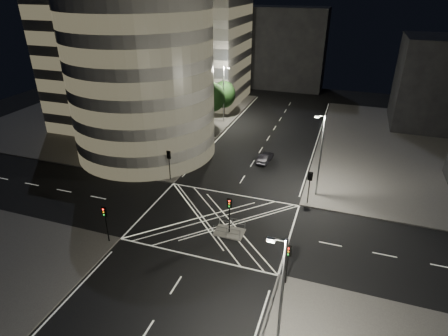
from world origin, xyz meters
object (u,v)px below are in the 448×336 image
at_px(traffic_signal_fr, 310,182).
at_px(traffic_signal_nr, 288,257).
at_px(traffic_signal_nl, 105,217).
at_px(traffic_signal_island, 229,209).
at_px(street_lamp_right_far, 320,154).
at_px(central_island, 229,232).
at_px(street_lamp_left_near, 181,126).
at_px(traffic_signal_fl, 169,160).
at_px(sedan, 265,158).
at_px(street_lamp_right_near, 280,299).
at_px(street_lamp_left_far, 224,92).

relative_size(traffic_signal_fr, traffic_signal_nr, 1.00).
bearing_deg(traffic_signal_fr, traffic_signal_nl, -142.31).
height_order(traffic_signal_island, street_lamp_right_far, street_lamp_right_far).
bearing_deg(central_island, traffic_signal_island, 0.00).
bearing_deg(street_lamp_left_near, traffic_signal_island, -49.73).
height_order(traffic_signal_fl, sedan, traffic_signal_fl).
xyz_separation_m(central_island, traffic_signal_fr, (6.80, 8.30, 2.84)).
distance_m(street_lamp_left_near, sedan, 12.69).
relative_size(central_island, street_lamp_right_far, 0.30).
height_order(traffic_signal_nr, street_lamp_right_near, street_lamp_right_near).
bearing_deg(street_lamp_right_far, street_lamp_right_near, -90.00).
height_order(traffic_signal_nl, traffic_signal_fr, same).
distance_m(central_island, traffic_signal_nr, 9.08).
xyz_separation_m(traffic_signal_nl, traffic_signal_island, (10.80, 5.30, 0.00)).
relative_size(central_island, street_lamp_right_near, 0.30).
xyz_separation_m(street_lamp_left_near, street_lamp_right_far, (18.87, -3.00, 0.00)).
bearing_deg(traffic_signal_island, street_lamp_right_near, -59.25).
xyz_separation_m(traffic_signal_nl, street_lamp_left_far, (-0.64, 36.80, 2.63)).
bearing_deg(street_lamp_left_far, traffic_signal_nr, -63.64).
bearing_deg(street_lamp_left_near, street_lamp_right_near, -54.03).
distance_m(central_island, traffic_signal_fr, 11.10).
xyz_separation_m(traffic_signal_fl, traffic_signal_nl, (0.00, -13.60, 0.00)).
distance_m(traffic_signal_fr, sedan, 12.01).
bearing_deg(traffic_signal_nr, street_lamp_right_near, -84.96).
bearing_deg(traffic_signal_nr, traffic_signal_island, 142.07).
bearing_deg(traffic_signal_nr, street_lamp_right_far, 87.70).
bearing_deg(traffic_signal_nr, sedan, 107.58).
xyz_separation_m(traffic_signal_fl, traffic_signal_nr, (17.60, -13.60, 0.00)).
distance_m(street_lamp_right_far, sedan, 11.68).
distance_m(central_island, street_lamp_left_near, 18.52).
height_order(traffic_signal_fl, street_lamp_right_far, street_lamp_right_far).
bearing_deg(traffic_signal_fr, street_lamp_right_far, 73.89).
xyz_separation_m(traffic_signal_fl, street_lamp_right_near, (18.24, -20.80, 2.63)).
bearing_deg(street_lamp_right_near, traffic_signal_island, 120.75).
distance_m(street_lamp_left_far, sedan, 18.38).
relative_size(traffic_signal_nl, street_lamp_left_far, 0.40).
distance_m(traffic_signal_fl, street_lamp_right_near, 27.79).
bearing_deg(traffic_signal_fr, street_lamp_left_far, 128.17).
height_order(central_island, traffic_signal_fl, traffic_signal_fl).
bearing_deg(street_lamp_right_far, street_lamp_left_far, 131.94).
relative_size(traffic_signal_nl, street_lamp_right_near, 0.40).
xyz_separation_m(traffic_signal_nl, street_lamp_left_near, (-0.64, 18.80, 2.63)).
bearing_deg(street_lamp_right_far, traffic_signal_nr, -92.30).
relative_size(central_island, traffic_signal_fl, 0.75).
distance_m(traffic_signal_fr, street_lamp_left_far, 29.63).
height_order(traffic_signal_nl, street_lamp_right_near, street_lamp_right_near).
xyz_separation_m(traffic_signal_fl, sedan, (10.34, 9.30, -2.25)).
height_order(traffic_signal_fr, street_lamp_left_near, street_lamp_left_near).
bearing_deg(street_lamp_right_far, central_island, -125.30).
height_order(traffic_signal_island, sedan, traffic_signal_island).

